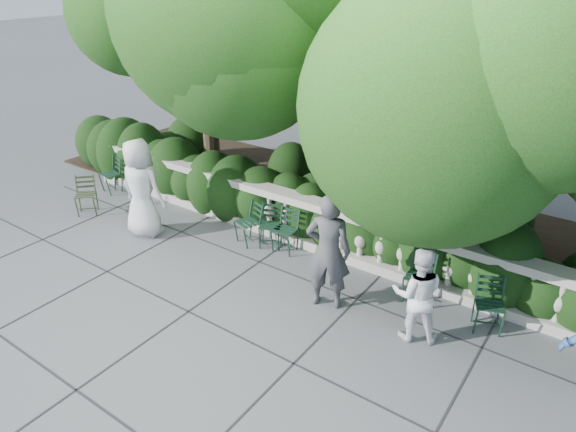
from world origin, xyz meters
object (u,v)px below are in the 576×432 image
Objects in this scene: person_businessman at (141,188)px; chair_c at (281,254)px; chair_a at (108,193)px; chair_f at (486,335)px; chair_weathered at (88,216)px; person_casual_man at (417,294)px; chair_d at (270,250)px; person_woman_grey at (328,252)px; chair_b at (243,245)px; chair_e at (413,305)px.

chair_c is at bearing -168.71° from person_businessman.
chair_f is (8.78, -0.05, 0.00)m from chair_a.
person_casual_man is (7.23, 0.33, 0.74)m from chair_weathered.
person_businessman is (-6.48, -0.73, 0.98)m from chair_f.
person_casual_man is at bearing -40.68° from chair_d.
chair_weathered is (0.67, -1.01, 0.00)m from chair_a.
person_woman_grey is (1.76, -0.83, 0.96)m from chair_d.
chair_b is at bearing 169.01° from chair_d.
person_businessman is 4.16m from person_woman_grey.
chair_weathered is (-3.50, -0.96, 0.00)m from chair_b.
person_casual_man reaches higher than chair_d.
chair_c is at bearing 12.94° from chair_a.
person_businessman reaches higher than chair_d.
chair_a is at bearing 157.72° from chair_f.
chair_b is at bearing -174.57° from chair_c.
chair_b is 3.63m from chair_weathered.
person_casual_man is (0.28, -0.71, 0.74)m from chair_e.
chair_b is 1.00× the size of chair_e.
person_businessman is at bearing 173.31° from chair_d.
chair_c is 3.11m from person_casual_man.
person_businessman reaches higher than chair_f.
person_woman_grey is at bearing -43.21° from chair_weathered.
chair_c is 0.27m from chair_d.
chair_c is at bearing -50.02° from person_woman_grey.
person_casual_man reaches higher than chair_c.
chair_a is 4.70m from chair_d.
chair_f is at bearing 179.62° from person_businessman.
person_casual_man is at bearing 160.65° from person_woman_grey.
chair_b is at bearing -34.60° from person_casual_man.
person_woman_grey is at bearing 5.41° from chair_a.
chair_weathered is at bearing 164.81° from chair_f.
person_casual_man is at bearing -43.43° from chair_weathered.
chair_d is 3.37m from person_casual_man.
chair_d is at bearing -38.79° from person_casual_man.
person_woman_grey is (-1.15, -0.75, 0.96)m from chair_e.
chair_a is at bearing 176.24° from chair_c.
chair_e is at bearing 154.47° from chair_f.
person_casual_man is at bearing -166.04° from chair_f.
person_woman_grey is (-2.32, -0.68, 0.96)m from chair_f.
person_woman_grey is at bearing -23.30° from person_casual_man.
person_casual_man is at bearing -19.85° from chair_c.
chair_d is at bearing -46.25° from person_woman_grey.
chair_b is 2.58m from person_woman_grey.
person_businessman is (-5.32, -0.81, 0.98)m from chair_e.
chair_a is 7.96m from person_casual_man.
chair_d is 4.19m from chair_weathered.
person_woman_grey reaches higher than chair_b.
chair_e is at bearing 12.03° from chair_a.
chair_e is 1.00× the size of chair_f.
chair_f is at bearing -169.02° from person_casual_man.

